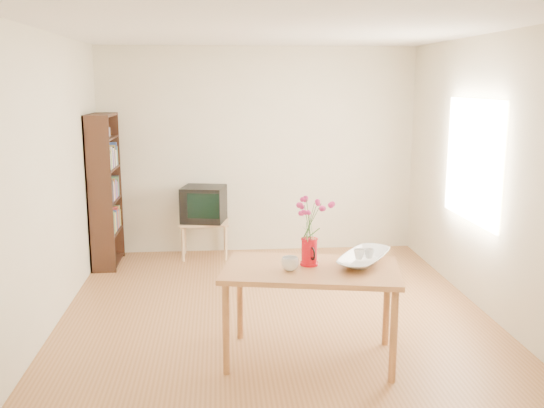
{
  "coord_description": "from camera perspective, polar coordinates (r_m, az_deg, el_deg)",
  "views": [
    {
      "loc": [
        -0.51,
        -5.42,
        2.16
      ],
      "look_at": [
        0.0,
        0.3,
        1.0
      ],
      "focal_mm": 40.0,
      "sensor_mm": 36.0,
      "label": 1
    }
  ],
  "objects": [
    {
      "name": "room",
      "position": [
        5.51,
        0.57,
        2.47
      ],
      "size": [
        4.5,
        4.5,
        4.5
      ],
      "color": "brown",
      "rests_on": "ground"
    },
    {
      "name": "teacup_b",
      "position": [
        4.86,
        9.15,
        -3.51
      ],
      "size": [
        0.1,
        0.1,
        0.06
      ],
      "primitive_type": "imported",
      "rotation": [
        0.0,
        0.0,
        2.18
      ],
      "color": "white",
      "rests_on": "bowl"
    },
    {
      "name": "mug",
      "position": [
        4.62,
        1.71,
        -5.64
      ],
      "size": [
        0.18,
        0.18,
        0.1
      ],
      "primitive_type": "imported",
      "rotation": [
        0.0,
        0.0,
        3.68
      ],
      "color": "white",
      "rests_on": "table"
    },
    {
      "name": "tv_stand",
      "position": [
        7.6,
        -6.39,
        -2.15
      ],
      "size": [
        0.6,
        0.45,
        0.46
      ],
      "color": "tan",
      "rests_on": "ground"
    },
    {
      "name": "television",
      "position": [
        7.55,
        -6.44,
        0.06
      ],
      "size": [
        0.59,
        0.56,
        0.44
      ],
      "rotation": [
        0.0,
        0.0,
        -0.21
      ],
      "color": "black",
      "rests_on": "tv_stand"
    },
    {
      "name": "table",
      "position": [
        4.74,
        3.7,
        -7.0
      ],
      "size": [
        1.47,
        1.02,
        0.75
      ],
      "rotation": [
        0.0,
        0.0,
        -0.2
      ],
      "color": "#9F6336",
      "rests_on": "ground"
    },
    {
      "name": "bookshelf",
      "position": [
        7.41,
        -15.41,
        0.74
      ],
      "size": [
        0.28,
        0.7,
        1.8
      ],
      "color": "black",
      "rests_on": "ground"
    },
    {
      "name": "bowl",
      "position": [
        4.82,
        8.71,
        -3.09
      ],
      "size": [
        0.62,
        0.62,
        0.42
      ],
      "primitive_type": "imported",
      "rotation": [
        0.0,
        0.0,
        -0.57
      ],
      "color": "white",
      "rests_on": "table"
    },
    {
      "name": "teacup_a",
      "position": [
        4.82,
        8.23,
        -3.58
      ],
      "size": [
        0.1,
        0.1,
        0.07
      ],
      "primitive_type": "imported",
      "rotation": [
        0.0,
        0.0,
        0.68
      ],
      "color": "white",
      "rests_on": "bowl"
    },
    {
      "name": "pitcher",
      "position": [
        4.75,
        3.53,
        -4.6
      ],
      "size": [
        0.14,
        0.22,
        0.22
      ],
      "rotation": [
        0.0,
        0.0,
        0.17
      ],
      "color": "red",
      "rests_on": "table"
    },
    {
      "name": "flowers",
      "position": [
        4.68,
        3.57,
        -1.28
      ],
      "size": [
        0.25,
        0.25,
        0.35
      ],
      "primitive_type": null,
      "color": "#CF307B",
      "rests_on": "pitcher"
    }
  ]
}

